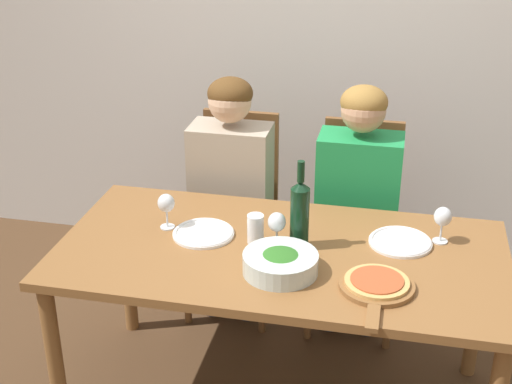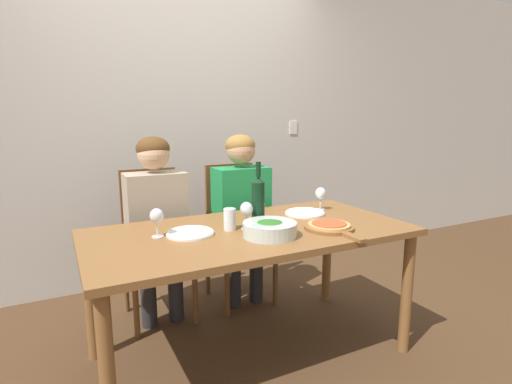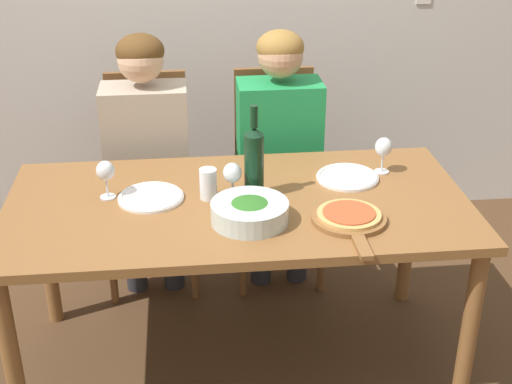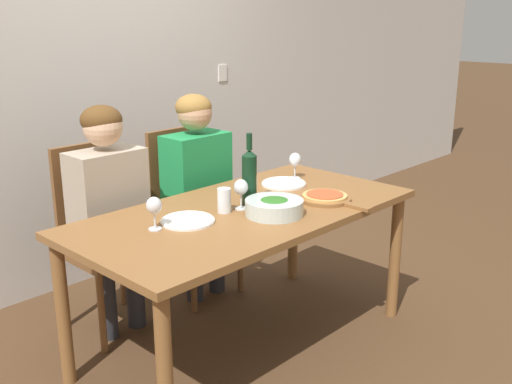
{
  "view_description": "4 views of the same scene",
  "coord_description": "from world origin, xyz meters",
  "px_view_note": "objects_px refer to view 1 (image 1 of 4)",
  "views": [
    {
      "loc": [
        0.42,
        -2.37,
        2.12
      ],
      "look_at": [
        -0.13,
        0.17,
        0.91
      ],
      "focal_mm": 50.0,
      "sensor_mm": 36.0,
      "label": 1
    },
    {
      "loc": [
        -0.93,
        -1.88,
        1.36
      ],
      "look_at": [
        0.09,
        0.11,
        0.93
      ],
      "focal_mm": 28.0,
      "sensor_mm": 36.0,
      "label": 2
    },
    {
      "loc": [
        -0.18,
        -2.38,
        1.97
      ],
      "look_at": [
        0.07,
        -0.02,
        0.8
      ],
      "focal_mm": 50.0,
      "sensor_mm": 36.0,
      "label": 3
    },
    {
      "loc": [
        -1.98,
        -1.96,
        1.66
      ],
      "look_at": [
        0.11,
        0.04,
        0.8
      ],
      "focal_mm": 42.0,
      "sensor_mm": 36.0,
      "label": 4
    }
  ],
  "objects_px": {
    "wine_bottle": "(300,213)",
    "wine_glass_left": "(166,205)",
    "person_man": "(358,190)",
    "person_woman": "(230,178)",
    "chair_right": "(357,220)",
    "water_tumbler": "(255,229)",
    "wine_glass_right": "(443,218)",
    "wine_glass_centre": "(277,224)",
    "dinner_plate_left": "(203,233)",
    "dinner_plate_right": "(400,242)",
    "broccoli_bowl": "(280,263)",
    "pizza_on_board": "(377,285)",
    "chair_left": "(237,208)"
  },
  "relations": [
    {
      "from": "wine_bottle",
      "to": "wine_glass_left",
      "type": "height_order",
      "value": "wine_bottle"
    },
    {
      "from": "person_man",
      "to": "wine_glass_left",
      "type": "distance_m",
      "value": 0.92
    },
    {
      "from": "person_woman",
      "to": "chair_right",
      "type": "bearing_deg",
      "value": 11.03
    },
    {
      "from": "wine_bottle",
      "to": "water_tumbler",
      "type": "bearing_deg",
      "value": 179.85
    },
    {
      "from": "person_woman",
      "to": "water_tumbler",
      "type": "relative_size",
      "value": 10.36
    },
    {
      "from": "wine_glass_right",
      "to": "wine_glass_centre",
      "type": "height_order",
      "value": "same"
    },
    {
      "from": "chair_right",
      "to": "person_woman",
      "type": "distance_m",
      "value": 0.65
    },
    {
      "from": "person_man",
      "to": "wine_bottle",
      "type": "bearing_deg",
      "value": -106.83
    },
    {
      "from": "chair_right",
      "to": "dinner_plate_left",
      "type": "height_order",
      "value": "chair_right"
    },
    {
      "from": "chair_right",
      "to": "wine_glass_right",
      "type": "relative_size",
      "value": 6.66
    },
    {
      "from": "chair_right",
      "to": "dinner_plate_right",
      "type": "distance_m",
      "value": 0.68
    },
    {
      "from": "wine_bottle",
      "to": "broccoli_bowl",
      "type": "xyz_separation_m",
      "value": [
        -0.04,
        -0.2,
        -0.11
      ]
    },
    {
      "from": "water_tumbler",
      "to": "wine_glass_right",
      "type": "bearing_deg",
      "value": 12.5
    },
    {
      "from": "wine_bottle",
      "to": "wine_glass_right",
      "type": "xyz_separation_m",
      "value": [
        0.54,
        0.16,
        -0.04
      ]
    },
    {
      "from": "wine_glass_right",
      "to": "wine_glass_centre",
      "type": "bearing_deg",
      "value": -163.65
    },
    {
      "from": "wine_bottle",
      "to": "wine_glass_centre",
      "type": "bearing_deg",
      "value": -163.68
    },
    {
      "from": "wine_bottle",
      "to": "broccoli_bowl",
      "type": "relative_size",
      "value": 1.3
    },
    {
      "from": "chair_right",
      "to": "broccoli_bowl",
      "type": "distance_m",
      "value": 0.97
    },
    {
      "from": "dinner_plate_right",
      "to": "pizza_on_board",
      "type": "bearing_deg",
      "value": -101.56
    },
    {
      "from": "dinner_plate_right",
      "to": "pizza_on_board",
      "type": "xyz_separation_m",
      "value": [
        -0.07,
        -0.35,
        0.01
      ]
    },
    {
      "from": "person_man",
      "to": "wine_glass_left",
      "type": "xyz_separation_m",
      "value": [
        -0.73,
        -0.55,
        0.11
      ]
    },
    {
      "from": "broccoli_bowl",
      "to": "dinner_plate_left",
      "type": "xyz_separation_m",
      "value": [
        -0.35,
        0.21,
        -0.03
      ]
    },
    {
      "from": "water_tumbler",
      "to": "wine_bottle",
      "type": "bearing_deg",
      "value": -0.15
    },
    {
      "from": "dinner_plate_right",
      "to": "wine_glass_centre",
      "type": "relative_size",
      "value": 1.64
    },
    {
      "from": "pizza_on_board",
      "to": "wine_glass_centre",
      "type": "bearing_deg",
      "value": 151.52
    },
    {
      "from": "broccoli_bowl",
      "to": "wine_glass_left",
      "type": "height_order",
      "value": "wine_glass_left"
    },
    {
      "from": "broccoli_bowl",
      "to": "wine_bottle",
      "type": "bearing_deg",
      "value": 79.62
    },
    {
      "from": "wine_bottle",
      "to": "wine_glass_left",
      "type": "bearing_deg",
      "value": 175.48
    },
    {
      "from": "person_man",
      "to": "broccoli_bowl",
      "type": "bearing_deg",
      "value": -105.25
    },
    {
      "from": "dinner_plate_left",
      "to": "wine_bottle",
      "type": "bearing_deg",
      "value": -1.94
    },
    {
      "from": "wine_bottle",
      "to": "water_tumbler",
      "type": "xyz_separation_m",
      "value": [
        -0.17,
        0.0,
        -0.09
      ]
    },
    {
      "from": "pizza_on_board",
      "to": "water_tumbler",
      "type": "xyz_separation_m",
      "value": [
        -0.49,
        0.24,
        0.04
      ]
    },
    {
      "from": "wine_glass_right",
      "to": "chair_left",
      "type": "bearing_deg",
      "value": 150.12
    },
    {
      "from": "wine_glass_left",
      "to": "water_tumbler",
      "type": "relative_size",
      "value": 1.27
    },
    {
      "from": "dinner_plate_right",
      "to": "wine_glass_left",
      "type": "relative_size",
      "value": 1.64
    },
    {
      "from": "wine_glass_left",
      "to": "wine_glass_centre",
      "type": "xyz_separation_m",
      "value": [
        0.47,
        -0.07,
        0.0
      ]
    },
    {
      "from": "person_man",
      "to": "dinner_plate_left",
      "type": "bearing_deg",
      "value": -134.43
    },
    {
      "from": "broccoli_bowl",
      "to": "chair_right",
      "type": "bearing_deg",
      "value": 76.65
    },
    {
      "from": "person_woman",
      "to": "water_tumbler",
      "type": "height_order",
      "value": "person_woman"
    },
    {
      "from": "chair_left",
      "to": "dinner_plate_left",
      "type": "xyz_separation_m",
      "value": [
        0.04,
        -0.7,
        0.23
      ]
    },
    {
      "from": "chair_right",
      "to": "wine_glass_left",
      "type": "distance_m",
      "value": 1.05
    },
    {
      "from": "broccoli_bowl",
      "to": "wine_glass_centre",
      "type": "distance_m",
      "value": 0.19
    },
    {
      "from": "person_woman",
      "to": "water_tumbler",
      "type": "bearing_deg",
      "value": -66.92
    },
    {
      "from": "dinner_plate_right",
      "to": "wine_bottle",
      "type": "bearing_deg",
      "value": -164.2
    },
    {
      "from": "chair_left",
      "to": "wine_glass_right",
      "type": "xyz_separation_m",
      "value": [
        0.97,
        -0.56,
        0.32
      ]
    },
    {
      "from": "wine_bottle",
      "to": "wine_glass_left",
      "type": "distance_m",
      "value": 0.56
    },
    {
      "from": "chair_left",
      "to": "wine_bottle",
      "type": "relative_size",
      "value": 2.77
    },
    {
      "from": "person_man",
      "to": "pizza_on_board",
      "type": "bearing_deg",
      "value": -80.83
    },
    {
      "from": "dinner_plate_right",
      "to": "person_man",
      "type": "bearing_deg",
      "value": 113.04
    },
    {
      "from": "wine_glass_left",
      "to": "water_tumbler",
      "type": "height_order",
      "value": "wine_glass_left"
    }
  ]
}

